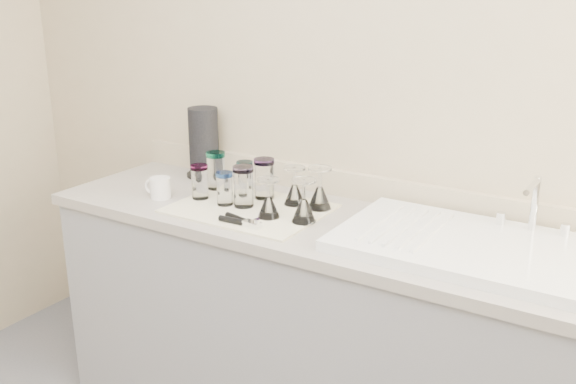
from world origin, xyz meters
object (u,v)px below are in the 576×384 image
Objects in this scene: goblet_back_right at (320,195)px; can_opener at (241,221)px; tumbler_blue at (225,188)px; tumbler_purple at (264,178)px; tumbler_magenta at (200,181)px; sink_unit at (471,245)px; tumbler_lavender at (243,186)px; goblet_front_left at (269,204)px; tumbler_cyan at (245,177)px; paper_towel_roll at (204,143)px; tumbler_teal at (216,170)px; white_mug at (160,188)px; goblet_back_left at (295,192)px; goblet_front_right at (304,207)px.

goblet_back_right reaches higher than can_opener.
goblet_back_right reaches higher than tumbler_blue.
tumbler_purple is at bearing 107.80° from can_opener.
sink_unit is at bearing 3.03° from tumbler_magenta.
tumbler_lavender is (-0.84, -0.04, 0.07)m from sink_unit.
goblet_front_left is (0.34, -0.04, -0.02)m from tumbler_magenta.
paper_towel_roll is at bearing 157.29° from tumbler_cyan.
white_mug is (-0.13, -0.19, -0.04)m from tumbler_teal.
tumbler_teal reaches higher than goblet_back_left.
goblet_back_right is (0.45, 0.14, -0.01)m from tumbler_magenta.
tumbler_purple reaches higher than can_opener.
tumbler_cyan is at bearing 174.64° from sink_unit.
goblet_front_left is at bearing -91.83° from goblet_back_left.
can_opener is (-0.17, -0.13, -0.04)m from goblet_front_right.
white_mug is (-0.45, 0.08, 0.02)m from can_opener.
tumbler_magenta is 0.85× the size of goblet_back_right.
tumbler_teal reaches higher than can_opener.
tumbler_magenta is at bearing -54.36° from paper_towel_roll.
goblet_back_right reaches higher than goblet_front_right.
goblet_back_left is at bearing 20.89° from tumbler_magenta.
goblet_back_left is at bearing -175.65° from goblet_back_right.
tumbler_cyan is 0.91× the size of goblet_front_left.
sink_unit is 4.98× the size of can_opener.
can_opener is at bearing -38.37° from tumbler_blue.
goblet_back_right reaches higher than tumbler_cyan.
tumbler_purple is at bearing 178.86° from goblet_back_left.
paper_towel_roll is (-0.54, 0.14, 0.09)m from goblet_back_left.
tumbler_teal reaches higher than white_mug.
goblet_back_left reaches higher than tumbler_blue.
paper_towel_roll is at bearing 157.12° from goblet_front_right.
goblet_front_right is (0.13, 0.03, 0.00)m from goblet_front_left.
tumbler_teal is 0.40m from goblet_front_left.
can_opener is at bearing -72.20° from tumbler_purple.
goblet_front_left is (0.14, -0.05, -0.03)m from tumbler_lavender.
sink_unit reaches higher than tumbler_magenta.
sink_unit is 1.06m from tumbler_teal.
tumbler_teal is 0.98× the size of tumbler_lavender.
goblet_front_right reaches higher than tumbler_teal.
tumbler_lavender is at bearing 3.33° from tumbler_magenta.
tumbler_purple is at bearing 60.69° from tumbler_blue.
sink_unit is at bearing 4.08° from tumbler_blue.
goblet_front_left is (0.21, -0.03, -0.02)m from tumbler_blue.
sink_unit is 6.53× the size of tumbler_blue.
white_mug is (-0.62, -0.05, -0.02)m from goblet_front_right.
goblet_back_left reaches higher than tumbler_magenta.
goblet_back_left is (0.37, 0.00, -0.03)m from tumbler_teal.
paper_towel_roll reaches higher than goblet_back_left.
tumbler_magenta is 0.34m from goblet_front_left.
can_opener is (-0.15, -0.28, -0.04)m from goblet_back_right.
tumbler_cyan is 0.18m from tumbler_magenta.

